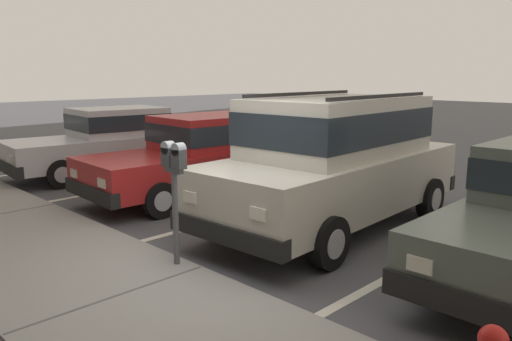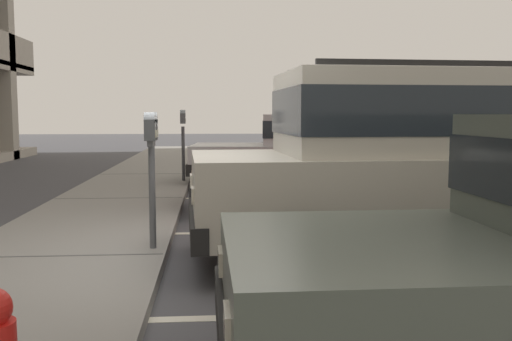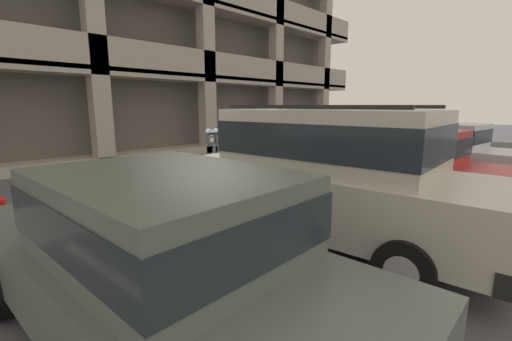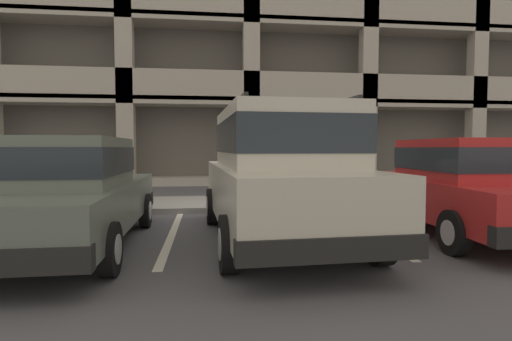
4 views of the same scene
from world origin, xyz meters
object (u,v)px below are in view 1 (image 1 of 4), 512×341
(dark_hatchback, at_px, (203,153))
(parking_meter_near, at_px, (174,174))
(blue_coupe, at_px, (111,139))
(silver_suv, at_px, (336,157))

(dark_hatchback, height_order, parking_meter_near, parking_meter_near)
(dark_hatchback, distance_m, parking_meter_near, 3.91)
(blue_coupe, distance_m, parking_meter_near, 6.51)
(dark_hatchback, xyz_separation_m, blue_coupe, (3.18, 0.17, 0.00))
(dark_hatchback, bearing_deg, silver_suv, -174.96)
(silver_suv, distance_m, parking_meter_near, 2.82)
(silver_suv, xyz_separation_m, blue_coupe, (6.19, 0.28, -0.27))
(parking_meter_near, bearing_deg, silver_suv, -94.22)
(silver_suv, height_order, blue_coupe, silver_suv)
(parking_meter_near, bearing_deg, blue_coupe, -22.93)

